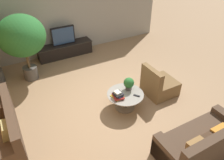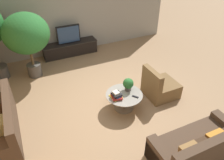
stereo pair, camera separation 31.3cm
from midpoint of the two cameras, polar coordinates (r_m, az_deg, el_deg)
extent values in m
plane|color=#9E7A56|center=(5.84, 1.11, -5.06)|extent=(24.00, 24.00, 0.00)
cube|color=#A39E93|center=(7.88, -9.73, 17.71)|extent=(7.40, 0.12, 3.00)
cube|color=black|center=(7.99, -9.77, 8.10)|extent=(1.88, 0.48, 0.45)
cube|color=#2D2823|center=(7.90, -9.93, 9.50)|extent=(1.92, 0.50, 0.02)
cube|color=black|center=(7.77, -10.16, 11.65)|extent=(0.80, 0.08, 0.62)
cube|color=navy|center=(7.74, -10.07, 11.54)|extent=(0.74, 0.00, 0.56)
cube|color=black|center=(7.89, -9.94, 9.65)|extent=(0.24, 0.13, 0.02)
cylinder|color=#756656|center=(5.60, 4.69, -7.15)|extent=(0.50, 0.50, 0.02)
cylinder|color=#756656|center=(5.47, 4.79, -5.62)|extent=(0.10, 0.10, 0.41)
cylinder|color=gray|center=(5.33, 4.89, -3.86)|extent=(0.90, 0.90, 0.02)
cube|color=#4C3828|center=(5.00, -23.75, -7.25)|extent=(0.16, 1.88, 0.42)
cube|color=#422D1E|center=(5.28, -25.66, -5.77)|extent=(0.17, 0.40, 0.37)
cube|color=tan|center=(4.81, -25.12, -10.61)|extent=(0.17, 0.33, 0.31)
cube|color=#4C3828|center=(4.81, 22.92, -16.08)|extent=(1.82, 0.84, 0.42)
cube|color=#4C3828|center=(4.40, 27.31, -15.33)|extent=(1.82, 0.16, 0.42)
cube|color=orange|center=(4.58, 26.92, -13.71)|extent=(0.35, 0.16, 0.33)
cube|color=#422D1E|center=(4.40, 24.19, -15.44)|extent=(0.32, 0.15, 0.30)
cube|color=olive|center=(4.22, 21.27, -17.06)|extent=(0.34, 0.15, 0.31)
cube|color=brown|center=(6.05, 14.10, -2.28)|extent=(0.80, 0.76, 0.40)
cube|color=brown|center=(5.63, 12.04, 0.35)|extent=(0.14, 0.76, 0.46)
cylinder|color=#514C47|center=(7.31, -26.10, 1.84)|extent=(0.49, 0.49, 0.39)
cylinder|color=#514C47|center=(7.04, -18.36, 2.54)|extent=(0.41, 0.41, 0.39)
cylinder|color=brown|center=(6.85, -18.97, 5.38)|extent=(0.08, 0.08, 0.42)
ellipsoid|color=#286B2D|center=(6.53, -20.26, 11.35)|extent=(1.28, 1.28, 1.14)
cylinder|color=#514C47|center=(5.45, 5.84, -2.27)|extent=(0.16, 0.16, 0.09)
sphere|color=#286B2D|center=(5.36, 5.94, -0.93)|extent=(0.26, 0.26, 0.26)
cube|color=gold|center=(5.23, 2.73, -4.42)|extent=(0.27, 0.31, 0.02)
cube|color=#A32823|center=(5.19, 2.92, -4.33)|extent=(0.28, 0.32, 0.04)
cube|color=#2D4C84|center=(5.17, 2.98, -4.05)|extent=(0.18, 0.24, 0.02)
cube|color=#232326|center=(5.15, 2.96, -3.76)|extent=(0.22, 0.22, 0.04)
cube|color=beige|center=(5.13, 2.79, -3.33)|extent=(0.15, 0.17, 0.04)
cube|color=black|center=(5.27, 7.82, -4.36)|extent=(0.13, 0.15, 0.02)
camera|label=1|loc=(0.16, -88.40, 1.11)|focal=35.00mm
camera|label=2|loc=(0.16, 91.60, -1.11)|focal=35.00mm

